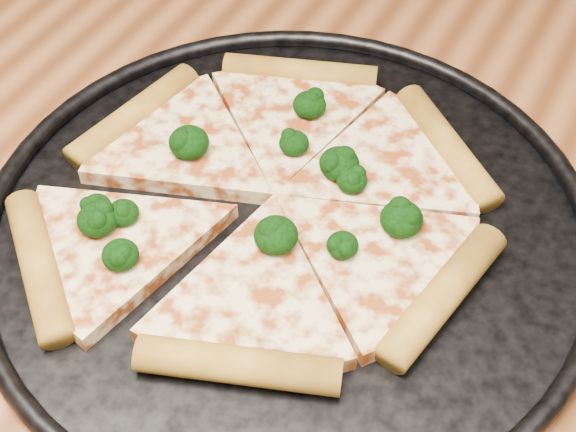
% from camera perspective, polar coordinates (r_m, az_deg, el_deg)
% --- Properties ---
extents(dining_table, '(1.20, 0.90, 0.75)m').
position_cam_1_polar(dining_table, '(0.61, 1.05, -10.97)').
color(dining_table, '#99582F').
rests_on(dining_table, ground).
extents(pizza_pan, '(0.42, 0.42, 0.02)m').
position_cam_1_polar(pizza_pan, '(0.56, -0.00, -0.54)').
color(pizza_pan, black).
rests_on(pizza_pan, dining_table).
extents(pizza, '(0.31, 0.33, 0.02)m').
position_cam_1_polar(pizza, '(0.57, -1.38, 1.21)').
color(pizza, '#FFDF9C').
rests_on(pizza, pizza_pan).
extents(broccoli_florets, '(0.21, 0.21, 0.02)m').
position_cam_1_polar(broccoli_florets, '(0.56, -1.95, 1.83)').
color(broccoli_florets, black).
rests_on(broccoli_florets, pizza).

